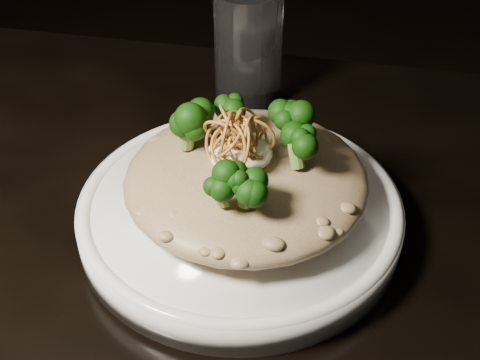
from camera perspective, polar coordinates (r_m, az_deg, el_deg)
name	(u,v)px	position (r m, az deg, el deg)	size (l,w,h in m)	color
table	(161,330)	(0.64, -6.80, -12.58)	(1.10, 0.80, 0.75)	black
plate	(240,214)	(0.61, 0.00, -2.95)	(0.29, 0.29, 0.03)	white
risotto	(246,179)	(0.58, 0.53, 0.08)	(0.21, 0.21, 0.05)	brown
broccoli	(245,140)	(0.55, 0.43, 3.46)	(0.13, 0.13, 0.05)	black
cheese	(240,152)	(0.56, -0.02, 2.36)	(0.06, 0.06, 0.02)	white
shallots	(240,130)	(0.54, 0.01, 4.27)	(0.06, 0.06, 0.04)	brown
drinking_glass	(248,47)	(0.76, 0.71, 11.27)	(0.08, 0.08, 0.13)	silver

